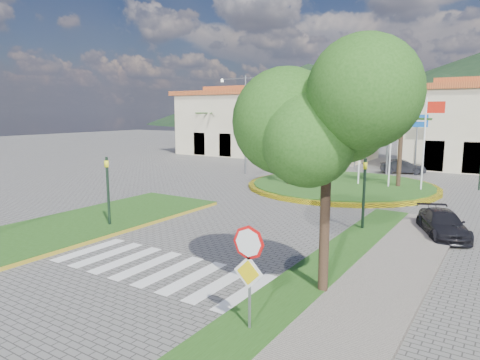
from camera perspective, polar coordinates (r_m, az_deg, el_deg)
The scene contains 21 objects.
ground at distance 12.53m, azimuth -24.43°, elevation -16.07°, with size 160.00×160.00×0.00m, color #64625F.
sidewalk_right at distance 10.15m, azimuth 6.95°, elevation -21.05°, with size 4.00×28.00×0.15m, color gray.
verge_right at distance 10.65m, azimuth 0.78°, elevation -19.35°, with size 1.60×28.00×0.18m, color #234B15.
median_left at distance 20.79m, azimuth -20.35°, elevation -5.56°, with size 5.00×14.00×0.18m, color #234B15.
crosswalk at distance 14.85m, azimuth -11.15°, elevation -11.37°, with size 8.00×3.00×0.01m, color silver.
roundabout_island at distance 30.01m, azimuth 13.36°, elevation -0.67°, with size 12.70×12.70×6.00m.
stop_sign at distance 9.87m, azimuth 1.19°, elevation -10.88°, with size 0.80×0.11×2.65m.
deciduous_tree at distance 11.73m, azimuth 11.70°, elevation 8.99°, with size 3.60×3.60×6.80m.
traffic_light_left at distance 19.71m, azimuth -17.21°, elevation -0.68°, with size 0.15×0.18×3.20m.
traffic_light_right at distance 18.97m, azimuth 16.23°, elevation -1.01°, with size 0.15×0.18×3.20m.
direction_sign_west at distance 38.77m, azimuth 15.21°, elevation 6.43°, with size 1.60×0.14×5.20m.
direction_sign_east at distance 37.55m, azimuth 22.53°, elevation 5.97°, with size 1.60×0.14×5.20m.
street_lamp_centre at distance 36.99m, azimuth 19.27°, elevation 7.62°, with size 4.80×0.16×8.00m.
street_lamp_west at distance 35.33m, azimuth 0.73°, elevation 8.07°, with size 4.80×0.16×8.00m.
building_left at distance 49.96m, azimuth 4.43°, elevation 7.69°, with size 23.32×9.54×8.05m.
hill_far_west at distance 159.76m, azimuth 9.02°, elevation 11.15°, with size 140.00×140.00×22.00m, color black.
hill_near_back at distance 137.39m, azimuth 24.88°, elevation 9.52°, with size 110.00×110.00×16.00m, color black.
white_van at distance 46.06m, azimuth 11.84°, elevation 3.32°, with size 2.10×4.55×1.27m, color silver.
car_dark_a at distance 45.96m, azimuth 10.60°, elevation 3.32°, with size 1.45×3.60×1.23m, color black.
car_dark_b at distance 38.19m, azimuth 20.85°, elevation 1.67°, with size 1.23×3.53×1.16m, color black.
car_side_right at distance 19.80m, azimuth 25.41°, elevation -5.29°, with size 1.49×3.66×1.06m, color black.
Camera 1 is at (9.75, -5.94, 5.17)m, focal length 32.00 mm.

